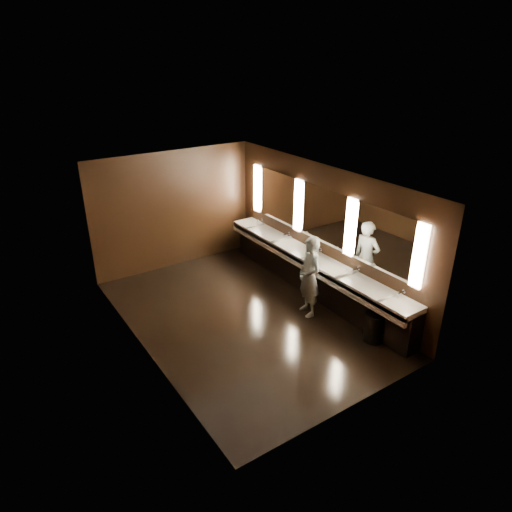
# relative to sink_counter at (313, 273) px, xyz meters

# --- Properties ---
(floor) EXTENTS (6.00, 6.00, 0.00)m
(floor) POSITION_rel_sink_counter_xyz_m (-1.79, 0.00, -0.50)
(floor) COLOR black
(floor) RESTS_ON ground
(ceiling) EXTENTS (4.00, 6.00, 0.02)m
(ceiling) POSITION_rel_sink_counter_xyz_m (-1.79, 0.00, 2.30)
(ceiling) COLOR #2D2D2B
(ceiling) RESTS_ON wall_back
(wall_back) EXTENTS (4.00, 0.02, 2.80)m
(wall_back) POSITION_rel_sink_counter_xyz_m (-1.79, 3.00, 0.90)
(wall_back) COLOR black
(wall_back) RESTS_ON floor
(wall_front) EXTENTS (4.00, 0.02, 2.80)m
(wall_front) POSITION_rel_sink_counter_xyz_m (-1.79, -3.00, 0.90)
(wall_front) COLOR black
(wall_front) RESTS_ON floor
(wall_left) EXTENTS (0.02, 6.00, 2.80)m
(wall_left) POSITION_rel_sink_counter_xyz_m (-3.79, 0.00, 0.90)
(wall_left) COLOR black
(wall_left) RESTS_ON floor
(wall_right) EXTENTS (0.02, 6.00, 2.80)m
(wall_right) POSITION_rel_sink_counter_xyz_m (0.21, 0.00, 0.90)
(wall_right) COLOR black
(wall_right) RESTS_ON floor
(sink_counter) EXTENTS (0.55, 5.40, 1.01)m
(sink_counter) POSITION_rel_sink_counter_xyz_m (0.00, 0.00, 0.00)
(sink_counter) COLOR black
(sink_counter) RESTS_ON floor
(mirror_band) EXTENTS (0.06, 5.03, 1.15)m
(mirror_band) POSITION_rel_sink_counter_xyz_m (0.19, -0.00, 1.25)
(mirror_band) COLOR #FFE9C4
(mirror_band) RESTS_ON wall_right
(person) EXTENTS (0.50, 0.66, 1.64)m
(person) POSITION_rel_sink_counter_xyz_m (-0.61, -0.59, 0.33)
(person) COLOR #80ABBF
(person) RESTS_ON floor
(trash_bin) EXTENTS (0.42, 0.42, 0.56)m
(trash_bin) POSITION_rel_sink_counter_xyz_m (-0.22, -1.98, -0.22)
(trash_bin) COLOR black
(trash_bin) RESTS_ON floor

